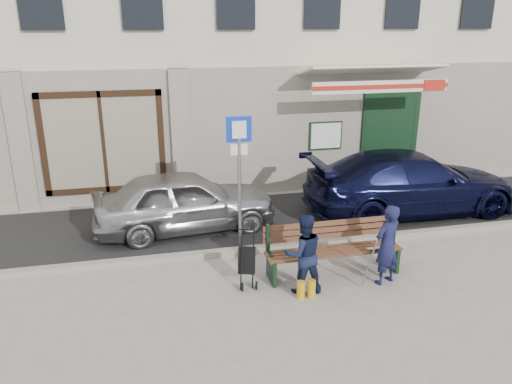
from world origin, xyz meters
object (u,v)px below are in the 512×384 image
object	(u,v)px
stroller	(247,262)
bench	(331,250)
parking_sign	(239,162)
woman	(303,254)
car_navy	(411,182)
man	(387,245)
car_silver	(185,201)

from	to	relation	value
stroller	bench	bearing A→B (deg)	19.51
parking_sign	woman	bearing A→B (deg)	-70.69
woman	stroller	xyz separation A→B (m)	(-0.85, 0.41, -0.25)
car_navy	stroller	size ratio (longest dim) A/B	5.08
woman	stroller	distance (m)	0.97
woman	stroller	size ratio (longest dim) A/B	1.39
bench	woman	distance (m)	0.82
car_navy	parking_sign	distance (m)	4.43
man	stroller	distance (m)	2.36
car_silver	stroller	bearing A→B (deg)	-169.25
car_navy	woman	distance (m)	4.60
bench	woman	xyz separation A→B (m)	(-0.65, -0.45, 0.22)
car_silver	parking_sign	xyz separation A→B (m)	(0.98, -1.05, 1.07)
parking_sign	woman	distance (m)	2.34
car_silver	parking_sign	world-z (taller)	parking_sign
parking_sign	bench	distance (m)	2.38
car_silver	woman	world-z (taller)	woman
car_silver	man	world-z (taller)	man
car_navy	man	bearing A→B (deg)	144.38
man	parking_sign	bearing A→B (deg)	-66.21
man	car_silver	bearing A→B (deg)	-67.22
man	woman	xyz separation A→B (m)	(-1.45, 0.04, -0.03)
bench	stroller	distance (m)	1.51
parking_sign	man	world-z (taller)	parking_sign
car_silver	parking_sign	distance (m)	1.79
bench	man	xyz separation A→B (m)	(0.80, -0.48, 0.24)
car_navy	man	xyz separation A→B (m)	(-2.10, -2.96, -0.02)
man	stroller	bearing A→B (deg)	-33.24
car_silver	bench	xyz separation A→B (m)	(2.29, -2.59, -0.19)
car_navy	man	distance (m)	3.63
car_navy	bench	size ratio (longest dim) A/B	2.06
parking_sign	woman	size ratio (longest dim) A/B	1.91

